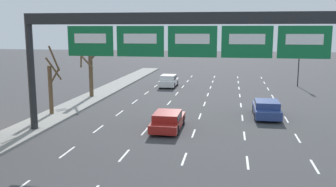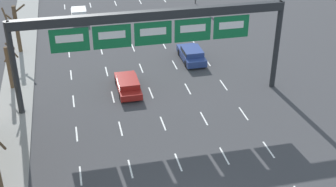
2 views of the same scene
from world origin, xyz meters
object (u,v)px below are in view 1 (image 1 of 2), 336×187
(sign_gantry, at_px, (193,36))
(tree_bare_second, at_px, (90,70))
(car_blue, at_px, (267,108))
(tree_bare_third, at_px, (51,84))
(car_red, at_px, (168,120))
(car_white, at_px, (169,80))
(traffic_light_near_gantry, at_px, (299,60))

(sign_gantry, xyz_separation_m, tree_bare_second, (-11.45, 12.43, -3.57))
(car_blue, relative_size, tree_bare_third, 0.84)
(car_red, relative_size, tree_bare_second, 0.95)
(tree_bare_second, xyz_separation_m, tree_bare_third, (-0.16, -7.90, -0.34))
(car_red, bearing_deg, tree_bare_third, 165.07)
(sign_gantry, xyz_separation_m, car_white, (-4.97, 20.79, -5.65))
(car_blue, bearing_deg, sign_gantry, -127.20)
(car_red, bearing_deg, traffic_light_near_gantry, 60.95)
(traffic_light_near_gantry, bearing_deg, sign_gantry, -113.37)
(sign_gantry, distance_m, car_red, 6.34)
(tree_bare_third, bearing_deg, traffic_light_near_gantry, 41.32)
(sign_gantry, xyz_separation_m, car_red, (-1.86, 1.93, -5.74))
(car_white, relative_size, tree_bare_third, 0.76)
(car_white, relative_size, car_blue, 0.91)
(sign_gantry, distance_m, car_blue, 10.25)
(car_blue, bearing_deg, car_white, 125.85)
(tree_bare_second, distance_m, tree_bare_third, 7.91)
(tree_bare_second, relative_size, tree_bare_third, 0.89)
(traffic_light_near_gantry, distance_m, tree_bare_second, 24.49)
(car_white, distance_m, car_blue, 17.28)
(tree_bare_second, bearing_deg, traffic_light_near_gantry, 27.55)
(car_white, bearing_deg, car_red, -80.64)
(traffic_light_near_gantry, bearing_deg, car_blue, -106.78)
(sign_gantry, distance_m, tree_bare_third, 13.06)
(car_blue, xyz_separation_m, tree_bare_second, (-16.60, 5.64, 2.12))
(tree_bare_third, bearing_deg, car_blue, 7.68)
(car_red, xyz_separation_m, tree_bare_second, (-9.59, 10.50, 2.17))
(car_blue, bearing_deg, tree_bare_third, -172.32)
(car_red, xyz_separation_m, tree_bare_third, (-9.75, 2.60, 1.83))
(car_white, distance_m, tree_bare_second, 10.78)
(sign_gantry, relative_size, tree_bare_second, 4.51)
(sign_gantry, height_order, tree_bare_third, sign_gantry)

